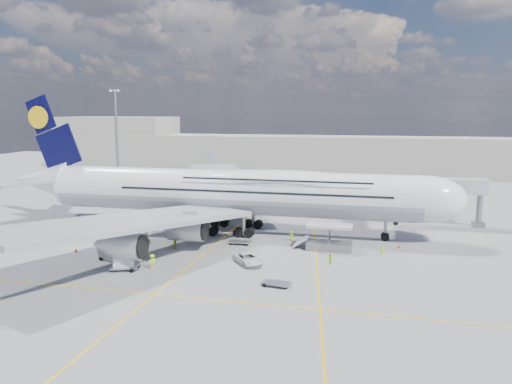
% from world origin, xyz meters
% --- Properties ---
extents(ground, '(300.00, 300.00, 0.00)m').
position_xyz_m(ground, '(0.00, 0.00, 0.00)').
color(ground, gray).
rests_on(ground, ground).
extents(taxi_line_main, '(0.25, 220.00, 0.01)m').
position_xyz_m(taxi_line_main, '(0.00, 0.00, 0.01)').
color(taxi_line_main, yellow).
rests_on(taxi_line_main, ground).
extents(taxi_line_cross, '(120.00, 0.25, 0.01)m').
position_xyz_m(taxi_line_cross, '(0.00, -20.00, 0.01)').
color(taxi_line_cross, yellow).
rests_on(taxi_line_cross, ground).
extents(taxi_line_diag, '(14.16, 99.06, 0.01)m').
position_xyz_m(taxi_line_diag, '(14.00, 10.00, 0.01)').
color(taxi_line_diag, yellow).
rests_on(taxi_line_diag, ground).
extents(airliner, '(77.26, 79.15, 23.71)m').
position_xyz_m(airliner, '(0.26, 10.00, 6.87)').
color(airliner, white).
rests_on(airliner, ground).
extents(jet_bridge, '(18.80, 12.10, 8.50)m').
position_xyz_m(jet_bridge, '(29.81, 20.94, 6.85)').
color(jet_bridge, '#B7B7BC').
rests_on(jet_bridge, ground).
extents(cargo_loader, '(8.53, 3.20, 3.67)m').
position_xyz_m(cargo_loader, '(16.82, 2.89, 1.25)').
color(cargo_loader, silver).
rests_on(cargo_loader, ground).
extents(light_mast, '(3.00, 0.70, 25.50)m').
position_xyz_m(light_mast, '(-40.00, 45.00, 13.21)').
color(light_mast, gray).
rests_on(light_mast, ground).
extents(terminal, '(180.00, 16.00, 12.00)m').
position_xyz_m(terminal, '(0.00, 95.00, 6.00)').
color(terminal, '#B2AD9E').
rests_on(terminal, ground).
extents(hangar, '(40.00, 22.00, 18.00)m').
position_xyz_m(hangar, '(-70.00, 100.00, 9.00)').
color(hangar, '#B2AD9E').
rests_on(hangar, ground).
extents(tree_line, '(160.00, 6.00, 8.00)m').
position_xyz_m(tree_line, '(40.00, 140.00, 4.00)').
color(tree_line, '#193814').
rests_on(tree_line, ground).
extents(dolly_row_a, '(3.58, 2.71, 2.02)m').
position_xyz_m(dolly_row_a, '(-12.60, -5.54, 1.08)').
color(dolly_row_a, gray).
rests_on(dolly_row_a, ground).
extents(dolly_row_b, '(3.89, 3.07, 2.18)m').
position_xyz_m(dolly_row_b, '(-7.40, -13.03, 1.17)').
color(dolly_row_b, gray).
rests_on(dolly_row_b, ground).
extents(dolly_row_c, '(2.69, 1.50, 1.67)m').
position_xyz_m(dolly_row_c, '(-11.79, 0.38, 0.90)').
color(dolly_row_c, gray).
rests_on(dolly_row_c, ground).
extents(dolly_back, '(3.13, 2.05, 1.83)m').
position_xyz_m(dolly_back, '(-14.71, -0.42, 0.99)').
color(dolly_back, gray).
rests_on(dolly_back, ground).
extents(dolly_nose_far, '(3.43, 2.18, 0.47)m').
position_xyz_m(dolly_nose_far, '(12.50, -14.26, 0.36)').
color(dolly_nose_far, gray).
rests_on(dolly_nose_far, ground).
extents(dolly_nose_near, '(3.39, 1.96, 0.48)m').
position_xyz_m(dolly_nose_near, '(3.52, 2.59, 0.37)').
color(dolly_nose_near, gray).
rests_on(dolly_nose_near, ground).
extents(baggage_tug, '(2.85, 1.95, 1.63)m').
position_xyz_m(baggage_tug, '(-11.62, -9.36, 0.72)').
color(baggage_tug, silver).
rests_on(baggage_tug, ground).
extents(catering_truck_inner, '(7.13, 4.44, 3.96)m').
position_xyz_m(catering_truck_inner, '(-6.00, 33.53, 1.87)').
color(catering_truck_inner, gray).
rests_on(catering_truck_inner, ground).
extents(catering_truck_outer, '(7.81, 3.62, 4.52)m').
position_xyz_m(catering_truck_outer, '(-14.45, 45.53, 2.10)').
color(catering_truck_outer, gray).
rests_on(catering_truck_outer, ground).
extents(service_van, '(5.20, 5.59, 1.46)m').
position_xyz_m(service_van, '(7.22, -6.93, 0.73)').
color(service_van, silver).
rests_on(service_van, ground).
extents(crew_nose, '(0.68, 0.63, 1.55)m').
position_xyz_m(crew_nose, '(24.57, 1.43, 0.78)').
color(crew_nose, '#A2E117').
rests_on(crew_nose, ground).
extents(crew_loader, '(0.96, 0.98, 1.59)m').
position_xyz_m(crew_loader, '(17.81, -4.83, 0.80)').
color(crew_loader, '#CAF219').
rests_on(crew_loader, ground).
extents(crew_wing, '(0.48, 1.01, 1.67)m').
position_xyz_m(crew_wing, '(-5.15, -1.85, 0.83)').
color(crew_wing, '#C3E718').
rests_on(crew_wing, ground).
extents(crew_van, '(0.88, 0.86, 1.53)m').
position_xyz_m(crew_van, '(10.83, 6.62, 0.76)').
color(crew_van, '#B3F619').
rests_on(crew_van, ground).
extents(crew_tug, '(1.43, 1.10, 1.95)m').
position_xyz_m(crew_tug, '(-4.15, -11.67, 0.98)').
color(crew_tug, '#C6FF1A').
rests_on(crew_tug, ground).
extents(cone_nose, '(0.50, 0.50, 0.63)m').
position_xyz_m(cone_nose, '(26.96, 5.93, 0.31)').
color(cone_nose, '#FC450D').
rests_on(cone_nose, ground).
extents(cone_wing_left_inner, '(0.38, 0.38, 0.48)m').
position_xyz_m(cone_wing_left_inner, '(-3.73, 17.44, 0.23)').
color(cone_wing_left_inner, '#FC450D').
rests_on(cone_wing_left_inner, ground).
extents(cone_wing_left_outer, '(0.45, 0.45, 0.57)m').
position_xyz_m(cone_wing_left_outer, '(-19.94, 39.49, 0.28)').
color(cone_wing_left_outer, '#FC450D').
rests_on(cone_wing_left_outer, ground).
extents(cone_wing_right_inner, '(0.45, 0.45, 0.58)m').
position_xyz_m(cone_wing_right_inner, '(-9.81, -10.25, 0.28)').
color(cone_wing_right_inner, '#FC450D').
rests_on(cone_wing_right_inner, ground).
extents(cone_wing_right_outer, '(0.47, 0.47, 0.60)m').
position_xyz_m(cone_wing_right_outer, '(-18.13, -7.17, 0.29)').
color(cone_wing_right_outer, '#FC450D').
rests_on(cone_wing_right_outer, ground).
extents(cone_tail, '(0.39, 0.39, 0.50)m').
position_xyz_m(cone_tail, '(-29.30, 16.19, 0.24)').
color(cone_tail, '#FC450D').
rests_on(cone_tail, ground).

